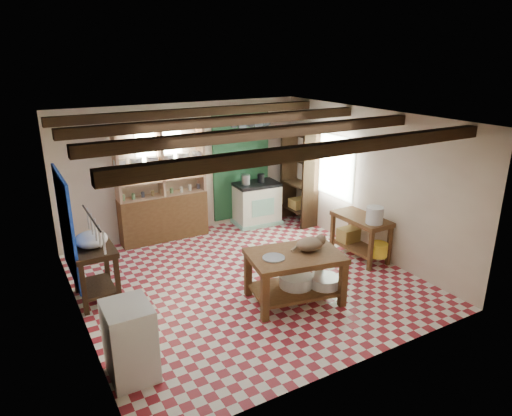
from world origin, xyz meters
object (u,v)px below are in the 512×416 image
work_table (294,277)px  stove (257,203)px  right_counter (360,237)px  cat (310,244)px  white_cabinet (130,341)px  prep_table (95,273)px

work_table → stove: bearing=80.8°
right_counter → work_table: bearing=-161.4°
stove → cat: 3.20m
stove → white_cabinet: bearing=-132.3°
prep_table → right_counter: bearing=-10.5°
white_cabinet → right_counter: 4.54m
white_cabinet → cat: 2.86m
right_counter → cat: (-1.61, -0.66, 0.46)m
work_table → white_cabinet: size_ratio=1.48×
work_table → prep_table: prep_table is taller
white_cabinet → right_counter: size_ratio=0.83×
stove → cat: bearing=-102.0°
prep_table → white_cabinet: white_cabinet is taller
right_counter → cat: bearing=-158.7°
work_table → cat: bearing=11.3°
stove → prep_table: (-3.64, -1.58, -0.03)m
prep_table → white_cabinet: bearing=-90.4°
right_counter → cat: 1.80m
stove → prep_table: 3.97m
work_table → stove: stove is taller
work_table → stove: size_ratio=1.44×
work_table → prep_table: bearing=160.4°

